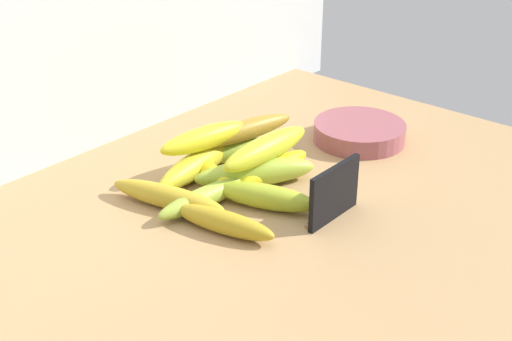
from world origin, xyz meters
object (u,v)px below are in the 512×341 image
(banana_6, at_px, (211,174))
(banana_1, at_px, (274,168))
(banana_11, at_px, (266,148))
(banana_5, at_px, (245,150))
(banana_2, at_px, (204,198))
(banana_4, at_px, (224,222))
(chalkboard_sign, at_px, (334,195))
(banana_8, at_px, (255,173))
(banana_10, at_px, (244,130))
(fruit_bowl, at_px, (359,132))
(banana_7, at_px, (266,197))
(banana_9, at_px, (205,138))
(banana_0, at_px, (199,163))
(banana_3, at_px, (168,197))

(banana_6, bearing_deg, banana_1, -39.75)
(banana_6, bearing_deg, banana_11, -41.32)
(banana_5, height_order, banana_11, banana_11)
(banana_2, xyz_separation_m, banana_4, (-0.03, -0.07, 0.00))
(banana_2, bearing_deg, banana_4, -114.56)
(chalkboard_sign, relative_size, banana_8, 0.57)
(banana_6, relative_size, banana_10, 0.82)
(banana_5, bearing_deg, banana_11, -114.29)
(fruit_bowl, bearing_deg, banana_5, 151.09)
(banana_6, distance_m, banana_10, 0.11)
(banana_1, bearing_deg, chalkboard_sign, -105.50)
(banana_11, bearing_deg, banana_7, -140.13)
(banana_10, xyz_separation_m, banana_11, (-0.04, -0.08, 0.00))
(banana_4, distance_m, banana_5, 0.23)
(banana_7, bearing_deg, banana_2, 129.62)
(banana_2, bearing_deg, banana_7, -50.38)
(banana_1, relative_size, banana_10, 0.81)
(banana_8, bearing_deg, banana_11, -2.27)
(banana_7, xyz_separation_m, banana_9, (0.03, 0.15, 0.04))
(banana_0, bearing_deg, fruit_bowl, -23.61)
(banana_2, bearing_deg, fruit_bowl, -6.89)
(banana_3, distance_m, banana_8, 0.15)
(banana_0, relative_size, banana_10, 1.05)
(chalkboard_sign, relative_size, banana_2, 0.65)
(banana_3, bearing_deg, banana_0, 21.04)
(banana_1, height_order, banana_2, banana_1)
(banana_3, xyz_separation_m, banana_4, (0.00, -0.11, -0.00))
(banana_2, distance_m, banana_9, 0.12)
(banana_2, relative_size, banana_3, 0.87)
(banana_8, height_order, banana_9, banana_9)
(banana_8, xyz_separation_m, banana_9, (-0.02, 0.09, 0.04))
(banana_6, bearing_deg, chalkboard_sign, -79.46)
(banana_2, height_order, banana_5, banana_5)
(banana_1, relative_size, banana_8, 0.81)
(banana_0, height_order, banana_11, banana_11)
(fruit_bowl, distance_m, banana_7, 0.29)
(banana_10, bearing_deg, banana_4, -145.19)
(banana_0, xyz_separation_m, banana_10, (0.09, -0.02, 0.03))
(banana_3, xyz_separation_m, banana_7, (0.09, -0.11, 0.00))
(fruit_bowl, relative_size, banana_8, 0.85)
(banana_1, bearing_deg, banana_7, -148.09)
(banana_1, distance_m, banana_6, 0.10)
(fruit_bowl, relative_size, banana_4, 1.03)
(banana_8, bearing_deg, banana_0, 109.19)
(fruit_bowl, bearing_deg, banana_6, 163.19)
(banana_2, distance_m, banana_6, 0.08)
(banana_2, relative_size, banana_4, 1.06)
(banana_0, bearing_deg, banana_8, -70.81)
(banana_7, xyz_separation_m, banana_11, (0.07, 0.06, 0.04))
(banana_5, bearing_deg, banana_2, -158.80)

